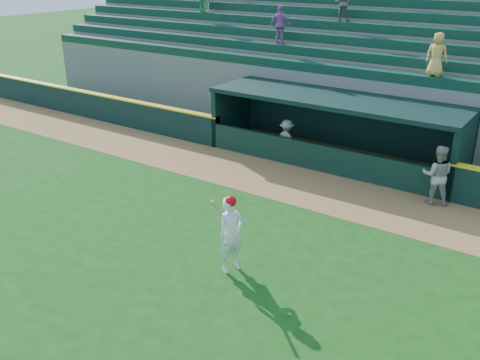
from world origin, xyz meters
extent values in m
plane|color=#144711|center=(0.00, 0.00, 0.00)|extent=(120.00, 120.00, 0.00)
cube|color=olive|center=(0.00, 4.90, 0.01)|extent=(40.00, 3.00, 0.01)
cube|color=black|center=(-12.25, 6.55, 0.60)|extent=(15.50, 0.30, 1.20)
cube|color=yellow|center=(-12.25, 6.55, 1.23)|extent=(15.50, 0.32, 0.06)
imported|color=#999894|center=(4.27, 6.08, 0.95)|extent=(1.09, 0.95, 1.89)
imported|color=#999994|center=(-1.56, 6.98, 0.76)|extent=(1.08, 0.77, 1.52)
cube|color=slate|center=(0.00, 7.70, 0.02)|extent=(9.00, 2.60, 0.04)
cube|color=black|center=(-4.60, 7.70, 1.15)|extent=(0.20, 2.60, 2.30)
cube|color=black|center=(4.60, 7.70, 1.15)|extent=(0.20, 2.60, 2.30)
cube|color=black|center=(0.00, 9.00, 1.15)|extent=(9.40, 0.20, 2.30)
cube|color=black|center=(0.00, 7.70, 2.38)|extent=(9.40, 2.80, 0.16)
cube|color=black|center=(0.00, 6.48, 0.50)|extent=(9.00, 0.16, 1.00)
cube|color=brown|center=(0.00, 8.50, 0.25)|extent=(8.40, 0.45, 0.10)
cube|color=slate|center=(0.00, 9.53, 1.46)|extent=(34.00, 0.85, 2.91)
cube|color=#0F3828|center=(0.00, 9.41, 3.09)|extent=(34.00, 0.60, 0.36)
cube|color=slate|center=(0.00, 10.38, 1.68)|extent=(34.00, 0.85, 3.36)
cube|color=#0F3828|center=(0.00, 10.26, 3.54)|extent=(34.00, 0.60, 0.36)
cube|color=slate|center=(0.00, 11.22, 1.91)|extent=(34.00, 0.85, 3.81)
cube|color=#0F3828|center=(0.00, 11.11, 3.99)|extent=(34.00, 0.60, 0.36)
cube|color=slate|center=(0.00, 12.07, 2.13)|extent=(34.00, 0.85, 4.26)
cube|color=#0F3828|center=(0.00, 11.96, 4.44)|extent=(34.00, 0.60, 0.36)
cube|color=slate|center=(0.00, 12.93, 2.35)|extent=(34.00, 0.85, 4.71)
cube|color=#0F3828|center=(0.00, 12.81, 4.89)|extent=(34.00, 0.60, 0.36)
cube|color=slate|center=(0.00, 13.78, 2.58)|extent=(34.00, 0.85, 5.16)
cube|color=#0F3828|center=(0.00, 13.66, 5.34)|extent=(34.00, 0.60, 0.36)
cube|color=slate|center=(0.00, 14.62, 2.80)|extent=(34.00, 0.85, 5.61)
cube|color=slate|center=(0.00, 15.20, 2.80)|extent=(34.50, 0.30, 5.61)
imported|color=#505050|center=(-1.90, 11.97, 5.39)|extent=(0.82, 0.69, 1.53)
imported|color=#EBB153|center=(2.89, 9.43, 4.02)|extent=(0.74, 0.50, 1.50)
imported|color=#A260A5|center=(-3.91, 10.28, 4.51)|extent=(0.96, 0.49, 1.58)
imported|color=white|center=(1.30, -0.66, 0.96)|extent=(0.65, 0.81, 1.91)
sphere|color=#BC0D0A|center=(1.30, -0.66, 1.84)|extent=(0.27, 0.27, 0.27)
cylinder|color=#D1B486|center=(1.12, -0.88, 1.61)|extent=(0.13, 0.53, 0.76)
camera|label=1|loc=(7.92, -9.87, 7.09)|focal=40.00mm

